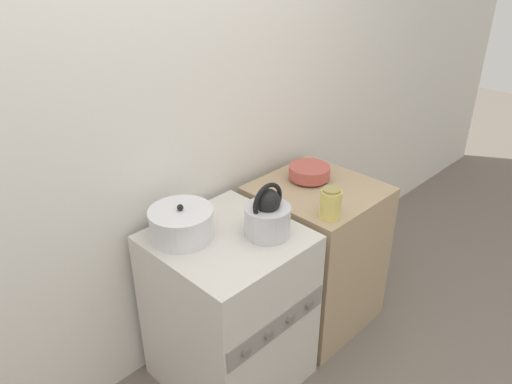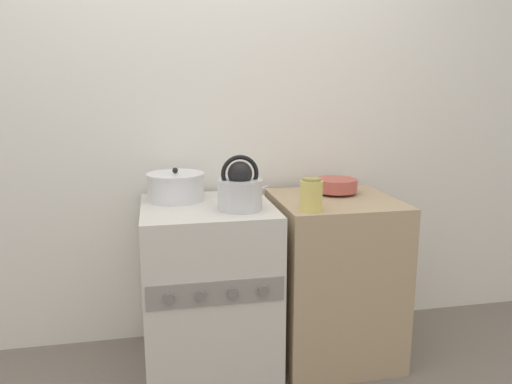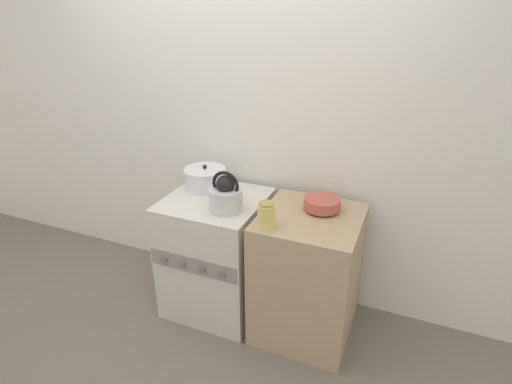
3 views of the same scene
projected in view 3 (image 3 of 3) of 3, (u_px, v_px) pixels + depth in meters
name	position (u px, v px, depth m)	size (l,w,h in m)	color
ground_plane	(198.00, 330.00, 2.65)	(12.00, 12.00, 0.00)	#70665B
wall_back	(238.00, 120.00, 2.71)	(7.00, 0.06, 2.50)	silver
stove	(217.00, 253.00, 2.74)	(0.62, 0.65, 0.83)	beige
counter	(307.00, 275.00, 2.51)	(0.59, 0.61, 0.84)	tan
kettle	(226.00, 196.00, 2.38)	(0.25, 0.20, 0.25)	silver
cooking_pot	(205.00, 178.00, 2.70)	(0.28, 0.28, 0.16)	silver
enamel_bowl	(322.00, 203.00, 2.38)	(0.22, 0.22, 0.08)	#B75147
storage_jar	(266.00, 215.00, 2.19)	(0.10, 0.10, 0.15)	#E0CC66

